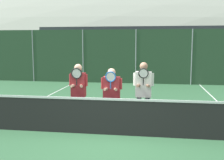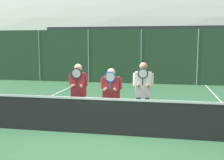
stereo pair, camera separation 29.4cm
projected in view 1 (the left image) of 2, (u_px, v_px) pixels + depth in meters
The scene contains 12 objects.
ground_plane at pixel (112, 135), 7.36m from camera, with size 120.00×120.00×0.00m, color #2D5B38.
hill_distant at pixel (150, 53), 64.79m from camera, with size 135.66×75.36×26.38m.
clubhouse_building at pixel (131, 49), 25.17m from camera, with size 14.86×5.50×3.68m.
fence_back at pixel (136, 57), 16.40m from camera, with size 19.12×0.06×3.16m.
tennis_net at pixel (112, 116), 7.29m from camera, with size 9.86×0.09×1.08m.
court_line_left_sideline at pixel (30, 105), 10.84m from camera, with size 0.05×16.00×0.01m, color white.
player_leftmost at pixel (78, 89), 8.04m from camera, with size 0.54×0.34×1.80m.
player_center_left at pixel (112, 92), 7.93m from camera, with size 0.60×0.34×1.69m.
player_center_right at pixel (143, 89), 7.80m from camera, with size 0.57×0.34×1.87m.
car_far_left at pixel (67, 64), 19.62m from camera, with size 4.39×1.92×1.73m.
car_left_of_center at pixel (141, 65), 19.31m from camera, with size 4.25×1.94×1.75m.
car_center at pixel (221, 66), 18.24m from camera, with size 4.61×2.06×1.73m.
Camera 1 is at (1.06, -7.02, 2.41)m, focal length 45.00 mm.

